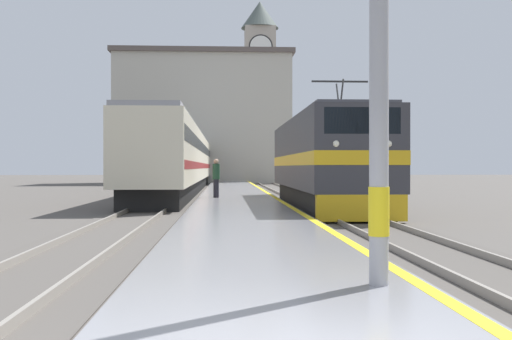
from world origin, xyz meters
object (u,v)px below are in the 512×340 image
object	(u,v)px
passenger_train	(183,160)
person_on_platform	(216,177)
locomotive_train	(324,161)
clock_tower	(260,85)

from	to	relation	value
passenger_train	person_on_platform	bearing A→B (deg)	-79.79
locomotive_train	passenger_train	distance (m)	19.14
locomotive_train	clock_tower	size ratio (longest dim) A/B	0.64
passenger_train	clock_tower	xyz separation A→B (m)	(7.30, 31.25, 9.61)
passenger_train	clock_tower	distance (m)	33.50
person_on_platform	clock_tower	xyz separation A→B (m)	(4.75, 45.38, 10.59)
locomotive_train	passenger_train	bearing A→B (deg)	111.67
person_on_platform	locomotive_train	bearing A→B (deg)	-38.95
locomotive_train	person_on_platform	size ratio (longest dim) A/B	7.78
locomotive_train	person_on_platform	distance (m)	5.86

